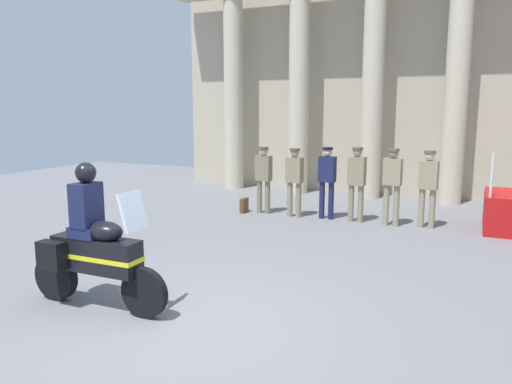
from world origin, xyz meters
TOP-DOWN VIEW (x-y plane):
  - ground_plane at (0.00, 0.00)m, footprint 28.00×28.00m
  - colonnade_backdrop at (0.28, 10.10)m, footprint 12.81×1.46m
  - officer_in_row_0 at (-1.66, 6.25)m, footprint 0.40×0.25m
  - officer_in_row_1 at (-0.82, 6.17)m, footprint 0.40×0.25m
  - officer_in_row_2 at (-0.05, 6.28)m, footprint 0.40×0.25m
  - officer_in_row_3 at (0.65, 6.25)m, footprint 0.40×0.25m
  - officer_in_row_4 at (1.45, 6.18)m, footprint 0.40×0.25m
  - officer_in_row_5 at (2.19, 6.31)m, footprint 0.40×0.25m
  - motorcycle_with_rider at (-1.32, -0.04)m, footprint 2.09×0.70m
  - briefcase_on_ground at (-2.13, 6.13)m, footprint 0.10×0.32m

SIDE VIEW (x-z plane):
  - ground_plane at x=0.00m, z-range 0.00..0.00m
  - briefcase_on_ground at x=-2.13m, z-range 0.00..0.36m
  - motorcycle_with_rider at x=-1.32m, z-range -0.16..1.74m
  - officer_in_row_0 at x=-1.66m, z-range 0.15..1.79m
  - officer_in_row_1 at x=-0.82m, z-range 0.15..1.80m
  - officer_in_row_5 at x=2.19m, z-range 0.15..1.84m
  - officer_in_row_2 at x=-0.05m, z-range 0.15..1.84m
  - officer_in_row_3 at x=0.65m, z-range 0.15..1.87m
  - officer_in_row_4 at x=1.45m, z-range 0.16..1.87m
  - colonnade_backdrop at x=0.28m, z-range 0.13..7.57m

